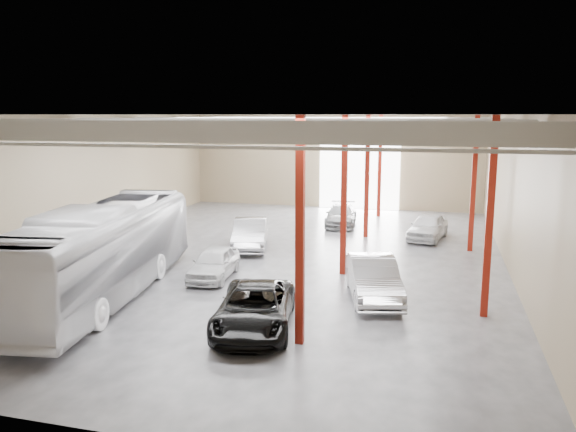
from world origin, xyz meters
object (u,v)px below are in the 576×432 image
at_px(black_sedan, 255,308).
at_px(car_row_b, 250,234).
at_px(car_right_near, 373,279).
at_px(car_right_far, 428,227).
at_px(car_row_a, 214,263).
at_px(car_row_c, 341,215).
at_px(coach_bus, 102,251).

relative_size(black_sedan, car_row_b, 1.09).
bearing_deg(car_right_near, car_row_b, 122.84).
bearing_deg(car_right_far, car_right_near, -87.72).
height_order(car_row_a, car_row_c, car_row_a).
xyz_separation_m(car_row_b, car_row_c, (3.58, 7.50, -0.13)).
bearing_deg(car_row_b, car_row_a, -102.60).
distance_m(car_row_a, car_right_far, 13.61).
relative_size(car_row_b, car_right_far, 1.11).
bearing_deg(car_row_c, car_row_a, -110.19).
xyz_separation_m(black_sedan, car_row_a, (-3.59, 5.20, -0.06)).
bearing_deg(black_sedan, car_row_c, 79.87).
bearing_deg(car_right_far, black_sedan, -97.25).
xyz_separation_m(coach_bus, black_sedan, (6.78, -1.74, -1.08)).
height_order(car_row_a, car_right_near, car_right_near).
relative_size(black_sedan, car_right_near, 1.06).
xyz_separation_m(black_sedan, car_right_far, (5.20, 15.58, 0.01)).
distance_m(car_right_near, car_right_far, 11.56).
relative_size(car_row_b, car_row_c, 1.05).
bearing_deg(car_row_b, coach_bus, -123.14).
bearing_deg(black_sedan, car_right_far, 60.58).
bearing_deg(black_sedan, car_row_a, 113.69).
distance_m(coach_bus, black_sedan, 7.08).
bearing_deg(car_row_a, car_right_near, -13.75).
bearing_deg(coach_bus, car_row_a, 38.43).
bearing_deg(car_row_a, car_row_b, 87.24).
xyz_separation_m(coach_bus, car_row_c, (6.52, 16.55, -1.14)).
bearing_deg(car_right_near, car_row_c, 89.85).
bearing_deg(car_right_far, car_row_a, -119.06).
height_order(car_row_c, car_right_near, car_right_near).
height_order(black_sedan, car_right_near, car_right_near).
xyz_separation_m(black_sedan, car_row_b, (-3.84, 10.79, 0.06)).
bearing_deg(coach_bus, car_right_near, 4.46).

